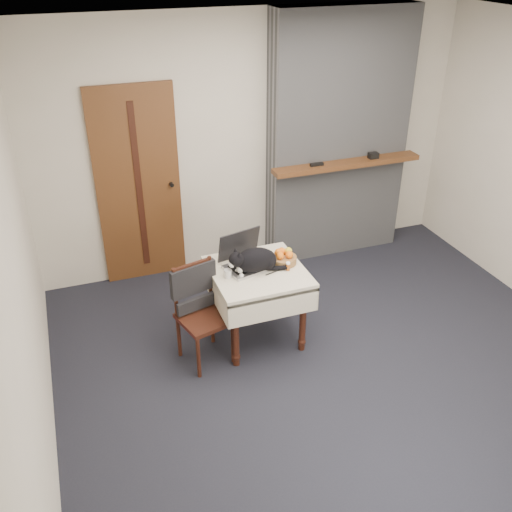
% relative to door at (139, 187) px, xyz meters
% --- Properties ---
extents(ground, '(4.50, 4.50, 0.00)m').
position_rel_door_xyz_m(ground, '(1.20, -1.97, -1.00)').
color(ground, black).
rests_on(ground, ground).
extents(room_shell, '(4.52, 4.01, 2.61)m').
position_rel_door_xyz_m(room_shell, '(1.20, -1.51, 0.76)').
color(room_shell, beige).
rests_on(room_shell, ground).
extents(door, '(0.82, 0.10, 2.00)m').
position_rel_door_xyz_m(door, '(0.00, 0.00, 0.00)').
color(door, brown).
rests_on(door, ground).
extents(chimney, '(1.62, 0.48, 2.60)m').
position_rel_door_xyz_m(chimney, '(2.10, -0.13, 0.30)').
color(chimney, gray).
rests_on(chimney, ground).
extents(side_table, '(0.78, 0.78, 0.70)m').
position_rel_door_xyz_m(side_table, '(0.73, -1.42, -0.41)').
color(side_table, '#34120E').
rests_on(side_table, ground).
extents(laptop, '(0.46, 0.42, 0.29)m').
position_rel_door_xyz_m(laptop, '(0.66, -1.30, -0.23)').
color(laptop, '#B7B7BC').
rests_on(laptop, side_table).
extents(cat, '(0.52, 0.24, 0.25)m').
position_rel_door_xyz_m(cat, '(0.71, -1.43, -0.19)').
color(cat, black).
rests_on(cat, side_table).
extents(cream_jar, '(0.06, 0.06, 0.07)m').
position_rel_door_xyz_m(cream_jar, '(0.46, -1.45, -0.26)').
color(cream_jar, silver).
rests_on(cream_jar, side_table).
extents(pill_bottle, '(0.04, 0.04, 0.07)m').
position_rel_door_xyz_m(pill_bottle, '(0.97, -1.51, -0.26)').
color(pill_bottle, '#9E4913').
rests_on(pill_bottle, side_table).
extents(fruit_basket, '(0.22, 0.22, 0.13)m').
position_rel_door_xyz_m(fruit_basket, '(0.98, -1.38, -0.25)').
color(fruit_basket, brown).
rests_on(fruit_basket, side_table).
extents(desk_clutter, '(0.16, 0.02, 0.01)m').
position_rel_door_xyz_m(desk_clutter, '(0.88, -1.41, -0.30)').
color(desk_clutter, black).
rests_on(desk_clutter, side_table).
extents(chair, '(0.48, 0.47, 0.87)m').
position_rel_door_xyz_m(chair, '(0.19, -1.47, -0.44)').
color(chair, '#34120E').
rests_on(chair, ground).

